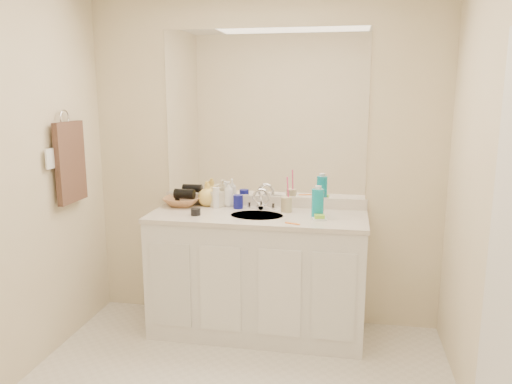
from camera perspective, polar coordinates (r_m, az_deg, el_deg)
The scene contains 26 objects.
wall_back at distance 3.69m, azimuth 0.93°, elevation 3.27°, with size 2.60×0.02×2.40m, color beige.
wall_front at distance 1.29m, azimuth -19.49°, elevation -13.43°, with size 2.60×0.02×2.40m, color beige.
wall_right at distance 2.46m, azimuth 26.55°, elevation -2.14°, with size 0.02×2.60×2.40m, color beige.
vanity_cabinet at distance 3.63m, azimuth 0.15°, elevation -9.57°, with size 1.50×0.55×0.85m, color silver.
countertop at distance 3.49m, azimuth 0.15°, elevation -2.82°, with size 1.52×0.57×0.03m, color beige.
backsplash at distance 3.73m, azimuth 0.88°, elevation -1.02°, with size 1.52×0.03×0.08m, color silver.
sink_basin at distance 3.47m, azimuth 0.09°, elevation -2.85°, with size 0.37×0.37×0.02m, color beige.
faucet at distance 3.63m, azimuth 0.61°, elevation -1.13°, with size 0.02×0.02×0.11m, color silver.
mirror at distance 3.65m, azimuth 0.93°, elevation 8.86°, with size 1.48×0.01×1.20m, color white.
blue_mug at distance 3.66m, azimuth -2.05°, elevation -1.12°, with size 0.07×0.07×0.10m, color navy.
tan_cup at distance 3.56m, azimuth 3.49°, elevation -1.43°, with size 0.08×0.08×0.11m, color #C1B188.
toothbrush at distance 3.54m, azimuth 3.67°, elevation 0.09°, with size 0.01×0.01×0.21m, color #F64081.
mouthwash_bottle at distance 3.42m, azimuth 7.06°, elevation -1.27°, with size 0.08×0.08×0.19m, color #0E98AD.
soap_dish at distance 3.37m, azimuth 7.25°, elevation -3.09°, with size 0.09×0.07×0.01m, color white.
green_soap at distance 3.36m, azimuth 7.26°, elevation -2.77°, with size 0.07×0.05×0.02m, color #96DE36.
orange_comb at distance 3.25m, azimuth 4.20°, elevation -3.61°, with size 0.10×0.02×0.00m, color orange.
dark_jar at distance 3.49m, azimuth -6.91°, elevation -2.27°, with size 0.07×0.07×0.05m, color black.
extra_white_bottle at distance 3.67m, azimuth -4.59°, elevation -0.66°, with size 0.05×0.05×0.15m, color white.
soap_bottle_white at distance 3.72m, azimuth -3.13°, elevation -0.22°, with size 0.07×0.07×0.19m, color white.
soap_bottle_cream at distance 3.71m, azimuth -4.43°, elevation -0.40°, with size 0.08×0.08×0.17m, color beige.
soap_bottle_yellow at distance 3.75m, azimuth -5.58°, elevation -0.17°, with size 0.14×0.14×0.18m, color #F1CB5D.
wicker_basket at distance 3.79m, azimuth -8.43°, elevation -1.05°, with size 0.27×0.27×0.07m, color #A36B42.
hair_dryer at distance 3.77m, azimuth -8.17°, elevation -0.22°, with size 0.08×0.08×0.15m, color black.
towel_ring at distance 3.61m, azimuth -21.05°, elevation 7.91°, with size 0.11×0.11×0.01m, color silver.
hand_towel at distance 3.63m, azimuth -20.44°, elevation 3.20°, with size 0.04×0.32×0.55m, color #33221B.
switch_plate at distance 3.47m, azimuth -22.50°, elevation 3.53°, with size 0.01×0.09×0.13m, color white.
Camera 1 is at (0.61, -2.30, 1.73)m, focal length 35.00 mm.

